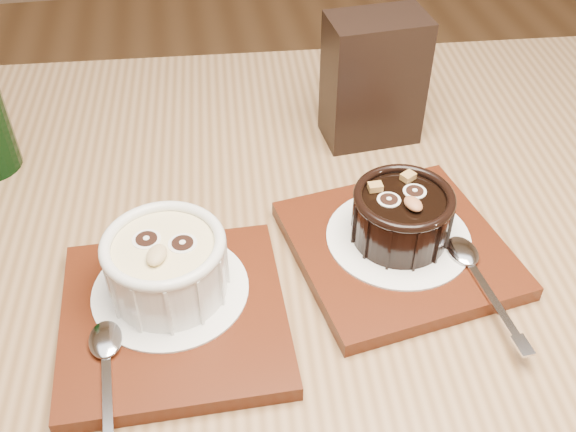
% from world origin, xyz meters
% --- Properties ---
extents(table, '(1.25, 0.87, 0.75)m').
position_xyz_m(table, '(-0.10, 0.12, 0.66)').
color(table, brown).
rests_on(table, ground).
extents(tray_left, '(0.18, 0.18, 0.01)m').
position_xyz_m(tray_left, '(-0.22, 0.08, 0.76)').
color(tray_left, '#501E0D').
rests_on(tray_left, table).
extents(doily_left, '(0.13, 0.13, 0.00)m').
position_xyz_m(doily_left, '(-0.22, 0.10, 0.77)').
color(doily_left, white).
rests_on(doily_left, tray_left).
extents(ramekin_white, '(0.10, 0.10, 0.06)m').
position_xyz_m(ramekin_white, '(-0.22, 0.10, 0.80)').
color(ramekin_white, white).
rests_on(ramekin_white, doily_left).
extents(spoon_left, '(0.03, 0.14, 0.01)m').
position_xyz_m(spoon_left, '(-0.27, 0.02, 0.77)').
color(spoon_left, silver).
rests_on(spoon_left, tray_left).
extents(tray_right, '(0.21, 0.21, 0.01)m').
position_xyz_m(tray_right, '(-0.02, 0.13, 0.76)').
color(tray_right, '#501E0D').
rests_on(tray_right, table).
extents(doily_right, '(0.13, 0.13, 0.00)m').
position_xyz_m(doily_right, '(-0.02, 0.13, 0.77)').
color(doily_right, white).
rests_on(doily_right, tray_right).
extents(ramekin_dark, '(0.09, 0.09, 0.05)m').
position_xyz_m(ramekin_dark, '(-0.02, 0.13, 0.79)').
color(ramekin_dark, black).
rests_on(ramekin_dark, doily_right).
extents(spoon_right, '(0.04, 0.14, 0.01)m').
position_xyz_m(spoon_right, '(0.04, 0.07, 0.77)').
color(spoon_right, silver).
rests_on(spoon_right, tray_right).
extents(condiment_stand, '(0.10, 0.07, 0.14)m').
position_xyz_m(condiment_stand, '(0.01, 0.32, 0.82)').
color(condiment_stand, black).
rests_on(condiment_stand, table).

